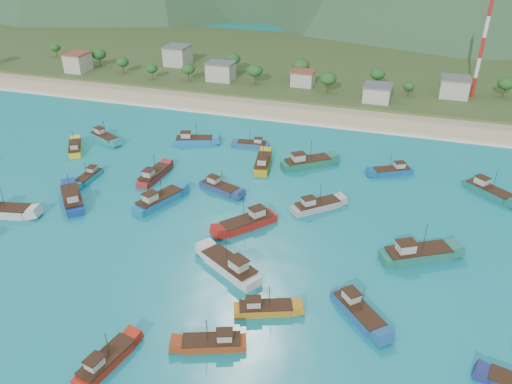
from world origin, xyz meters
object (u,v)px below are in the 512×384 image
(boat_2, at_px, (2,211))
(boat_19, at_px, (89,177))
(boat_5, at_px, (263,164))
(boat_28, at_px, (154,176))
(boat_1, at_px, (230,267))
(boat_4, at_px, (159,200))
(boat_6, at_px, (220,188))
(boat_18, at_px, (248,223))
(boat_30, at_px, (417,254))
(boat_8, at_px, (358,312))
(boat_11, at_px, (488,191))
(boat_13, at_px, (213,344))
(boat_22, at_px, (72,199))
(boat_7, at_px, (392,171))
(boat_0, at_px, (316,206))
(boat_15, at_px, (75,149))
(boat_23, at_px, (252,145))
(boat_20, at_px, (104,138))
(boat_21, at_px, (264,309))
(boat_27, at_px, (194,141))
(boat_9, at_px, (307,163))
(radio_tower, at_px, (484,37))
(boat_25, at_px, (106,362))

(boat_2, height_order, boat_19, boat_2)
(boat_5, relative_size, boat_28, 1.06)
(boat_1, xyz_separation_m, boat_4, (-23.43, 17.70, -0.07))
(boat_6, relative_size, boat_18, 0.91)
(boat_30, bearing_deg, boat_1, -95.70)
(boat_8, relative_size, boat_11, 0.92)
(boat_4, distance_m, boat_6, 14.53)
(boat_11, height_order, boat_28, boat_11)
(boat_13, distance_m, boat_22, 54.70)
(boat_7, bearing_deg, boat_0, 118.70)
(boat_15, bearing_deg, boat_19, -79.02)
(boat_0, xyz_separation_m, boat_2, (-63.48, -22.84, 0.18))
(boat_0, distance_m, boat_23, 36.87)
(boat_0, xyz_separation_m, boat_13, (-6.48, -43.88, -0.15))
(boat_8, height_order, boat_22, boat_22)
(boat_28, bearing_deg, boat_11, 14.71)
(boat_2, xyz_separation_m, boat_15, (-5.44, 33.28, -0.24))
(boat_20, bearing_deg, boat_11, 115.21)
(boat_21, xyz_separation_m, boat_27, (-38.96, 59.58, 0.19))
(boat_9, bearing_deg, boat_23, -151.58)
(boat_15, relative_size, boat_18, 0.88)
(boat_6, distance_m, boat_18, 16.89)
(boat_4, xyz_separation_m, boat_13, (27.26, -35.44, -0.27))
(boat_8, height_order, boat_9, boat_9)
(boat_6, relative_size, boat_19, 1.19)
(boat_19, distance_m, boat_28, 15.78)
(radio_tower, height_order, boat_5, radio_tower)
(boat_23, height_order, boat_28, boat_28)
(boat_0, height_order, boat_27, boat_27)
(boat_1, xyz_separation_m, boat_27, (-29.99, 51.27, -0.17))
(boat_1, relative_size, boat_13, 1.30)
(boat_2, relative_size, boat_30, 0.96)
(boat_21, height_order, boat_27, boat_27)
(boat_6, relative_size, boat_25, 1.03)
(boat_5, xyz_separation_m, boat_6, (-5.85, -15.22, -0.14))
(boat_18, relative_size, boat_23, 1.28)
(boat_6, relative_size, boat_23, 1.17)
(boat_2, distance_m, boat_5, 60.82)
(boat_2, bearing_deg, boat_5, 118.66)
(boat_13, bearing_deg, boat_21, -49.09)
(boat_1, height_order, boat_2, boat_1)
(boat_4, xyz_separation_m, boat_5, (16.42, 25.21, -0.07))
(boat_28, bearing_deg, boat_15, 166.69)
(boat_8, distance_m, boat_22, 67.45)
(boat_18, xyz_separation_m, boat_28, (-28.68, 13.40, -0.11))
(boat_2, distance_m, boat_28, 33.91)
(boat_0, distance_m, boat_2, 67.46)
(boat_6, bearing_deg, boat_11, 125.70)
(boat_0, relative_size, boat_7, 1.02)
(boat_4, relative_size, boat_9, 1.01)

